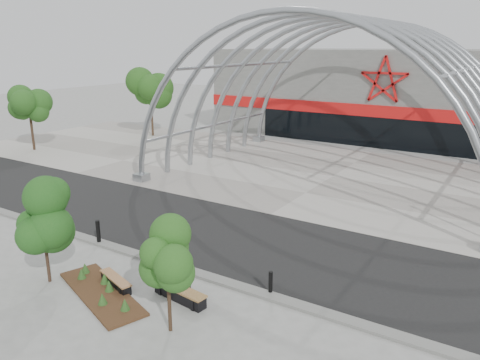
% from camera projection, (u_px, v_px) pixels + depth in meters
% --- Properties ---
extents(ground, '(140.00, 140.00, 0.00)m').
position_uv_depth(ground, '(186.00, 267.00, 18.38)').
color(ground, gray).
rests_on(ground, ground).
extents(road, '(140.00, 7.00, 0.02)m').
position_uv_depth(road, '(234.00, 237.00, 21.22)').
color(road, black).
rests_on(road, ground).
extents(forecourt, '(60.00, 17.00, 0.04)m').
position_uv_depth(forecourt, '(333.00, 177.00, 30.96)').
color(forecourt, gray).
rests_on(forecourt, ground).
extents(kerb, '(60.00, 0.50, 0.12)m').
position_uv_depth(kerb, '(182.00, 268.00, 18.16)').
color(kerb, slate).
rests_on(kerb, ground).
extents(arena_building, '(34.00, 15.24, 8.00)m').
position_uv_depth(arena_building, '(405.00, 93.00, 44.43)').
color(arena_building, slate).
rests_on(arena_building, ground).
extents(vault_canopy, '(20.80, 15.80, 20.36)m').
position_uv_depth(vault_canopy, '(333.00, 177.00, 30.96)').
color(vault_canopy, '#95999E').
rests_on(vault_canopy, ground).
extents(planting_bed, '(4.79, 2.88, 0.48)m').
position_uv_depth(planting_bed, '(101.00, 290.00, 16.43)').
color(planting_bed, '#392516').
rests_on(planting_bed, ground).
extents(street_tree_0, '(1.59, 1.59, 3.63)m').
position_uv_depth(street_tree_0, '(42.00, 215.00, 16.56)').
color(street_tree_0, black).
rests_on(street_tree_0, ground).
extents(street_tree_1, '(1.44, 1.44, 3.40)m').
position_uv_depth(street_tree_1, '(167.00, 257.00, 13.65)').
color(street_tree_1, black).
rests_on(street_tree_1, ground).
extents(bench_0, '(1.84, 0.92, 0.38)m').
position_uv_depth(bench_0, '(116.00, 282.00, 16.86)').
color(bench_0, black).
rests_on(bench_0, ground).
extents(bench_1, '(2.24, 0.74, 0.46)m').
position_uv_depth(bench_1, '(180.00, 294.00, 15.97)').
color(bench_1, black).
rests_on(bench_1, ground).
extents(bollard_0, '(0.18, 0.18, 1.10)m').
position_uv_depth(bollard_0, '(98.00, 232.00, 20.37)').
color(bollard_0, black).
rests_on(bollard_0, ground).
extents(bollard_1, '(0.16, 0.16, 1.03)m').
position_uv_depth(bollard_1, '(175.00, 252.00, 18.54)').
color(bollard_1, black).
rests_on(bollard_1, ground).
extents(bollard_2, '(0.14, 0.14, 0.90)m').
position_uv_depth(bollard_2, '(159.00, 241.00, 19.72)').
color(bollard_2, black).
rests_on(bollard_2, ground).
extents(bollard_3, '(0.15, 0.15, 0.95)m').
position_uv_depth(bollard_3, '(188.00, 280.00, 16.41)').
color(bollard_3, black).
rests_on(bollard_3, ground).
extents(bollard_4, '(0.14, 0.14, 0.90)m').
position_uv_depth(bollard_4, '(270.00, 283.00, 16.24)').
color(bollard_4, black).
rests_on(bollard_4, ground).
extents(bg_tree_0, '(3.00, 3.00, 6.45)m').
position_uv_depth(bg_tree_0, '(150.00, 87.00, 43.58)').
color(bg_tree_0, '#302015').
rests_on(bg_tree_0, ground).
extents(bg_tree_2, '(2.55, 2.55, 5.38)m').
position_uv_depth(bg_tree_2, '(29.00, 103.00, 37.73)').
color(bg_tree_2, black).
rests_on(bg_tree_2, ground).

